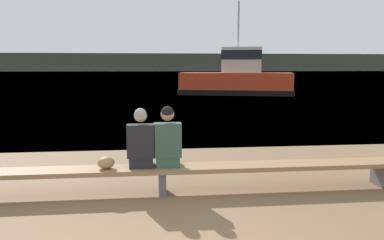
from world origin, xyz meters
TOP-DOWN VIEW (x-y plane):
  - water_surface at (0.00, 126.11)m, footprint 240.00×240.00m
  - far_shoreline at (0.00, 168.14)m, footprint 600.00×12.00m
  - bench_main at (0.12, 2.74)m, footprint 8.40×0.50m
  - person_left at (-0.22, 2.75)m, footprint 0.45×0.41m
  - person_right at (0.22, 2.75)m, footprint 0.45×0.42m
  - shopping_bag at (-0.80, 2.72)m, footprint 0.28×0.24m
  - tugboat_red at (6.41, 24.59)m, footprint 8.95×5.15m

SIDE VIEW (x-z plane):
  - water_surface at x=0.00m, z-range 0.00..0.00m
  - bench_main at x=0.12m, z-range 0.15..0.61m
  - shopping_bag at x=-0.80m, z-range 0.45..0.66m
  - person_left at x=-0.22m, z-range 0.38..1.38m
  - person_right at x=0.22m, z-range 0.39..1.41m
  - tugboat_red at x=6.41m, z-range -2.34..4.57m
  - far_shoreline at x=0.00m, z-range 0.00..7.72m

